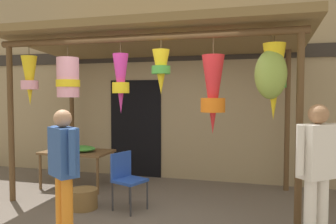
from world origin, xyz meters
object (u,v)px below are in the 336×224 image
customer_foreground (63,164)px  wicker_basket_spare (83,199)px  folding_chair (126,176)px  flower_heap_on_table (80,149)px  shopper_by_bananas (317,164)px  display_table (77,155)px

customer_foreground → wicker_basket_spare: bearing=108.2°
folding_chair → customer_foreground: bearing=-104.7°
flower_heap_on_table → shopper_by_bananas: 3.99m
flower_heap_on_table → customer_foreground: bearing=-64.5°
flower_heap_on_table → customer_foreground: customer_foreground is taller
wicker_basket_spare → shopper_by_bananas: 3.26m
folding_chair → shopper_by_bananas: 2.61m
customer_foreground → shopper_by_bananas: size_ratio=0.96×
shopper_by_bananas → customer_foreground: bearing=-169.2°
shopper_by_bananas → display_table: bearing=159.1°
wicker_basket_spare → shopper_by_bananas: (3.13, -0.46, 0.80)m
display_table → shopper_by_bananas: shopper_by_bananas is taller
display_table → folding_chair: bearing=-32.7°
wicker_basket_spare → folding_chair: bearing=13.4°
customer_foreground → shopper_by_bananas: (2.80, 0.54, 0.05)m
flower_heap_on_table → shopper_by_bananas: size_ratio=0.37×
display_table → flower_heap_on_table: 0.16m
customer_foreground → shopper_by_bananas: shopper_by_bananas is taller
shopper_by_bananas → flower_heap_on_table: bearing=159.3°
flower_heap_on_table → folding_chair: size_ratio=0.70×
folding_chair → customer_foreground: customer_foreground is taller
wicker_basket_spare → flower_heap_on_table: bearing=122.3°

